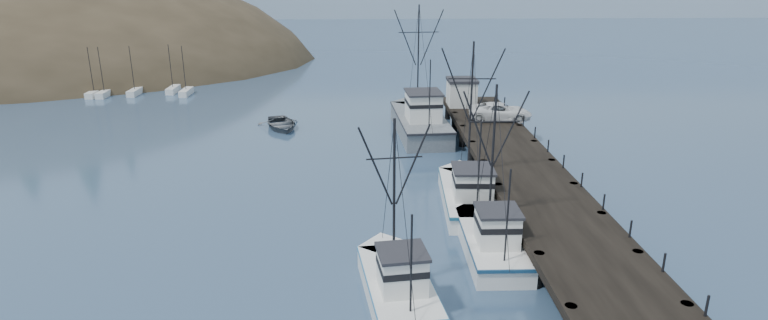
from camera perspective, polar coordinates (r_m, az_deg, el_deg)
ground at (r=31.37m, az=-6.19°, el=-13.18°), size 400.00×400.00×0.00m
pier at (r=46.56m, az=12.60°, el=-0.37°), size 6.00×44.00×2.00m
distant_ridge at (r=197.43m, az=0.28°, el=13.82°), size 360.00×40.00×26.00m
distant_ridge_far at (r=216.43m, az=-13.63°, el=13.74°), size 180.00×25.00×18.00m
moored_sailboats at (r=89.36m, az=-23.35°, el=6.69°), size 22.88×20.20×6.35m
trawler_near at (r=36.07m, az=10.15°, el=-7.42°), size 3.29×9.84×10.22m
trawler_mid at (r=31.10m, az=1.22°, el=-11.61°), size 4.20×9.48×9.59m
trawler_far at (r=42.52m, az=8.08°, el=-3.18°), size 4.14×11.39×11.62m
work_vessel at (r=59.70m, az=3.40°, el=3.78°), size 5.35×15.10×12.67m
pier_shed at (r=62.80m, az=7.41°, el=6.46°), size 3.00×3.20×2.80m
pickup_truck at (r=57.63m, az=11.01°, el=4.56°), size 6.11×3.30×1.63m
motorboat at (r=62.36m, az=-9.76°, el=3.02°), size 5.85×6.95×1.23m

